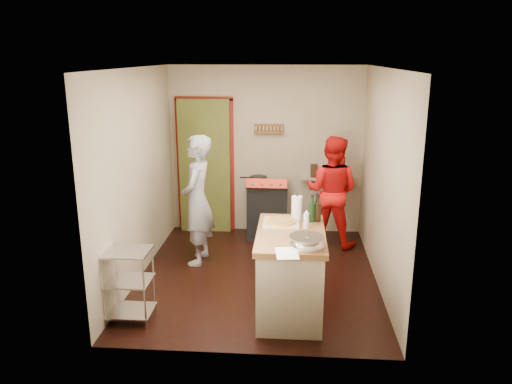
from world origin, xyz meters
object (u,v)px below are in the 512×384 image
stove (267,209)px  island (290,270)px  wire_shelving (129,282)px  person_red (332,191)px  person_stripe (197,200)px

stove → island: island is taller
stove → wire_shelving: 2.94m
island → wire_shelving: bearing=-169.6°
stove → person_red: bearing=-13.2°
stove → person_stripe: 1.43m
person_red → person_stripe: bearing=44.0°
stove → person_stripe: size_ratio=0.57×
island → person_red: bearing=74.5°
island → person_stripe: (-1.26, 1.27, 0.39)m
wire_shelving → person_red: person_red is taller
wire_shelving → island: (1.70, 0.31, 0.05)m
stove → person_stripe: bearing=-130.5°
island → person_stripe: size_ratio=0.78×
wire_shelving → person_red: (2.28, 2.40, 0.38)m
person_stripe → stove: bearing=142.8°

